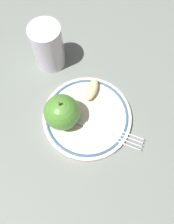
% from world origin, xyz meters
% --- Properties ---
extents(ground_plane, '(2.00, 2.00, 0.00)m').
position_xyz_m(ground_plane, '(0.00, 0.00, 0.00)').
color(ground_plane, slate).
extents(plate, '(0.20, 0.20, 0.02)m').
position_xyz_m(plate, '(0.00, -0.02, 0.01)').
color(plate, beige).
rests_on(plate, ground_plane).
extents(apple_red_whole, '(0.08, 0.08, 0.08)m').
position_xyz_m(apple_red_whole, '(0.05, -0.03, 0.06)').
color(apple_red_whole, '#4F8E33').
rests_on(apple_red_whole, plate).
extents(apple_slice_front, '(0.06, 0.06, 0.02)m').
position_xyz_m(apple_slice_front, '(-0.03, -0.07, 0.03)').
color(apple_slice_front, beige).
rests_on(apple_slice_front, plate).
extents(fork, '(0.15, 0.14, 0.00)m').
position_xyz_m(fork, '(-0.01, 0.02, 0.02)').
color(fork, silver).
rests_on(fork, plate).
extents(drinking_glass, '(0.07, 0.07, 0.11)m').
position_xyz_m(drinking_glass, '(0.03, -0.20, 0.06)').
color(drinking_glass, white).
rests_on(drinking_glass, ground_plane).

